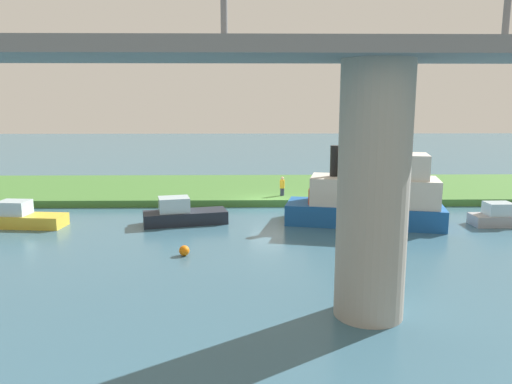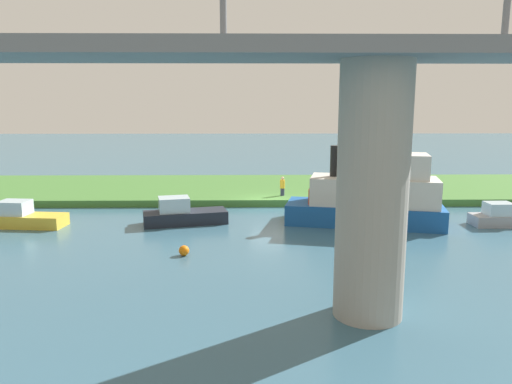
# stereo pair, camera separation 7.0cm
# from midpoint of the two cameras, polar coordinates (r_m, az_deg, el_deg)

# --- Properties ---
(ground_plane) EXTENTS (160.00, 160.00, 0.00)m
(ground_plane) POSITION_cam_midpoint_polar(r_m,az_deg,el_deg) (34.50, 1.38, -1.76)
(ground_plane) COLOR #386075
(grassy_bank) EXTENTS (80.00, 12.00, 0.50)m
(grassy_bank) POSITION_cam_midpoint_polar(r_m,az_deg,el_deg) (40.34, 1.03, 0.38)
(grassy_bank) COLOR #427533
(grassy_bank) RESTS_ON ground
(bridge_pylon) EXTENTS (2.36, 2.36, 8.60)m
(bridge_pylon) POSITION_cam_midpoint_polar(r_m,az_deg,el_deg) (16.80, 13.23, -0.08)
(bridge_pylon) COLOR #9E998E
(bridge_pylon) RESTS_ON ground
(bridge_span) EXTENTS (69.63, 4.30, 3.25)m
(bridge_span) POSITION_cam_midpoint_polar(r_m,az_deg,el_deg) (16.64, 13.92, 16.38)
(bridge_span) COLOR slate
(bridge_span) RESTS_ON bridge_pylon
(person_on_bank) EXTENTS (0.44, 0.44, 1.39)m
(person_on_bank) POSITION_cam_midpoint_polar(r_m,az_deg,el_deg) (36.01, 2.99, 0.69)
(person_on_bank) COLOR #2D334C
(person_on_bank) RESTS_ON grassy_bank
(mooring_post) EXTENTS (0.20, 0.20, 0.71)m
(mooring_post) POSITION_cam_midpoint_polar(r_m,az_deg,el_deg) (37.24, 12.74, 0.23)
(mooring_post) COLOR brown
(mooring_post) RESTS_ON grassy_bank
(houseboat_blue) EXTENTS (9.62, 4.97, 4.69)m
(houseboat_blue) POSITION_cam_midpoint_polar(r_m,az_deg,el_deg) (30.20, 12.94, -0.42)
(houseboat_blue) COLOR #195199
(houseboat_blue) RESTS_ON ground
(pontoon_yellow) EXTENTS (4.77, 2.10, 1.54)m
(pontoon_yellow) POSITION_cam_midpoint_polar(r_m,az_deg,el_deg) (32.19, -25.38, -2.67)
(pontoon_yellow) COLOR gold
(pontoon_yellow) RESTS_ON ground
(skiff_small) EXTENTS (5.22, 2.88, 1.65)m
(skiff_small) POSITION_cam_midpoint_polar(r_m,az_deg,el_deg) (30.09, -8.53, -2.54)
(skiff_small) COLOR #1E232D
(skiff_small) RESTS_ON ground
(motorboat_red) EXTENTS (4.18, 1.54, 1.39)m
(motorboat_red) POSITION_cam_midpoint_polar(r_m,az_deg,el_deg) (32.90, 26.68, -2.61)
(motorboat_red) COLOR #99999E
(motorboat_red) RESTS_ON ground
(marker_buoy) EXTENTS (0.50, 0.50, 0.50)m
(marker_buoy) POSITION_cam_midpoint_polar(r_m,az_deg,el_deg) (24.03, -8.36, -6.70)
(marker_buoy) COLOR orange
(marker_buoy) RESTS_ON ground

